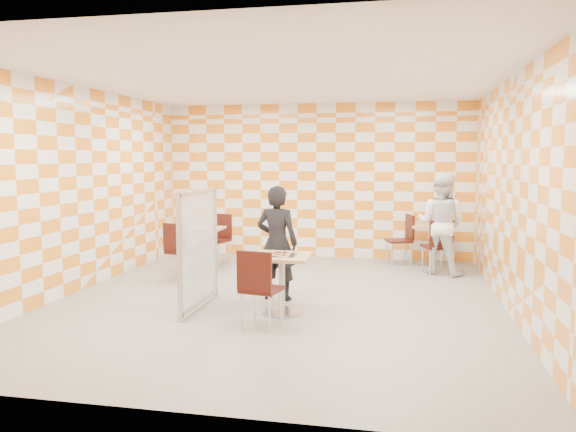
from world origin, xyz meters
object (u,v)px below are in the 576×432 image
Objects in this scene: chair_main_front at (258,283)px; man_white at (441,224)px; empty_table at (201,242)px; partition at (199,248)px; second_table at (432,238)px; man_dark at (277,243)px; chair_empty_near at (179,247)px; chair_second_front at (439,242)px; main_table at (282,274)px; chair_empty_far at (219,235)px; soda_bottle at (440,219)px; chair_second_side at (404,236)px; sport_bottle at (421,219)px.

chair_main_front is 0.54× the size of man_white.
chair_main_front is 4.26m from man_white.
empty_table is 3.57m from chair_main_front.
second_table is at bearing 48.69° from partition.
man_dark is at bearing 93.80° from chair_main_front.
chair_empty_near is (-0.09, -0.80, 0.04)m from empty_table.
man_white is at bearing 41.60° from chair_second_front.
chair_empty_far is (-1.82, 2.99, 0.04)m from main_table.
main_table is 0.81× the size of chair_main_front.
soda_bottle is (2.15, 3.71, 0.34)m from main_table.
chair_second_front is at bearing 41.39° from partition.
partition is 6.74× the size of soda_bottle.
man_dark reaches higher than empty_table.
partition is 0.98× the size of man_dark.
chair_second_front is (2.08, 2.88, 0.04)m from main_table.
chair_empty_near reaches higher than main_table.
man_dark is at bearing 35.20° from partition.
chair_second_side is 3.39m from chair_empty_far.
chair_second_front is 0.54× the size of man_white.
sport_bottle is at bearing 19.65° from empty_table.
chair_empty_far is (-3.90, 0.11, 0.00)m from chair_second_front.
chair_second_front is 4.27m from partition.
man_white reaches higher than chair_empty_near.
chair_main_front is 2.96m from chair_empty_near.
man_white is (0.60, -0.67, 0.31)m from chair_second_side.
chair_second_side is at bearing -167.72° from soda_bottle.
man_white reaches higher than chair_second_side.
man_dark is (1.61, -2.30, 0.25)m from chair_empty_far.
chair_main_front is (1.81, -3.08, 0.04)m from empty_table.
chair_second_front is at bearing -72.38° from sport_bottle.
chair_empty_far is at bearing 121.33° from main_table.
sport_bottle is (2.03, 3.02, 0.05)m from man_dark.
chair_second_side is 0.72m from soda_bottle.
chair_second_front is 4.30m from chair_empty_near.
chair_second_front is at bearing -1.64° from chair_empty_far.
chair_empty_far reaches higher than main_table.
man_dark reaches higher than second_table.
main_table is 4.15m from sport_bottle.
empty_table is 2.42m from man_dark.
man_dark reaches higher than chair_second_front.
main_table is 0.81× the size of chair_empty_near.
soda_bottle is at bearing 35.02° from second_table.
chair_second_side is at bearing -175.52° from second_table.
partition is at bearing -126.81° from chair_second_side.
man_dark is at bearing -121.00° from chair_second_side.
partition is 4.90m from soda_bottle.
man_dark reaches higher than sport_bottle.
sport_bottle is (3.84, 2.14, 0.29)m from chair_empty_near.
chair_main_front is 1.00× the size of chair_second_side.
chair_second_side is 0.60× the size of partition.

